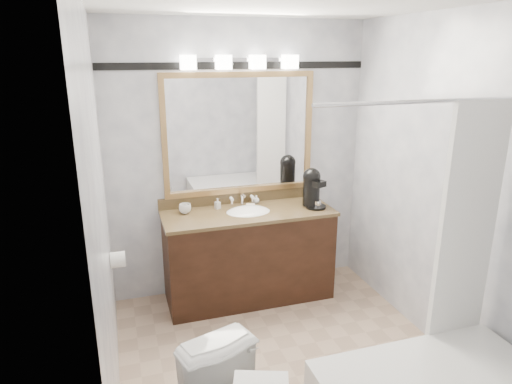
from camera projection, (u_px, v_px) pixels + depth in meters
room at (292, 203)px, 3.03m from camera, size 2.42×2.62×2.52m
vanity at (248, 253)px, 4.19m from camera, size 1.53×0.58×0.97m
mirror at (239, 134)px, 4.12m from camera, size 1.40×0.04×1.10m
vanity_light_bar at (240, 62)px, 3.89m from camera, size 1.02×0.14×0.12m
accent_stripe at (238, 66)px, 3.96m from camera, size 2.40×0.01×0.06m
tp_roll at (118, 260)px, 3.46m from camera, size 0.11×0.12×0.12m
coffee_maker at (312, 187)px, 4.15m from camera, size 0.20×0.23×0.36m
cup_left at (185, 209)px, 4.01m from camera, size 0.11×0.11×0.08m
cup_right at (183, 209)px, 4.03m from camera, size 0.08×0.08×0.07m
soap_bottle_a at (218, 204)px, 4.13m from camera, size 0.06×0.06×0.09m
soap_bottle_b at (256, 199)px, 4.28m from camera, size 0.08×0.08×0.08m
soap_bar at (250, 205)px, 4.19m from camera, size 0.09×0.07×0.02m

